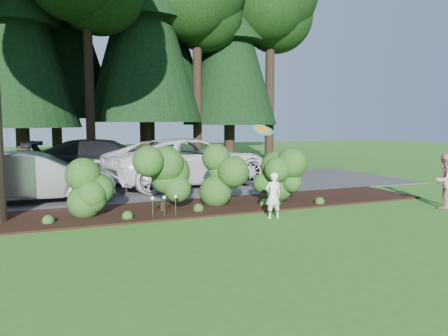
# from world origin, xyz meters

# --- Properties ---
(ground) EXTENTS (80.00, 80.00, 0.00)m
(ground) POSITION_xyz_m (0.00, 0.00, 0.00)
(ground) COLOR #33651C
(ground) RESTS_ON ground
(mulch_bed) EXTENTS (16.00, 2.50, 0.05)m
(mulch_bed) POSITION_xyz_m (0.00, 3.25, 0.03)
(mulch_bed) COLOR black
(mulch_bed) RESTS_ON ground
(driveway) EXTENTS (22.00, 6.00, 0.03)m
(driveway) POSITION_xyz_m (0.00, 7.50, 0.01)
(driveway) COLOR #38383A
(driveway) RESTS_ON ground
(shrub_row) EXTENTS (6.53, 1.60, 1.61)m
(shrub_row) POSITION_xyz_m (0.77, 3.14, 0.81)
(shrub_row) COLOR #244716
(shrub_row) RESTS_ON ground
(lily_cluster) EXTENTS (0.69, 0.09, 0.57)m
(lily_cluster) POSITION_xyz_m (-0.30, 2.40, 0.50)
(lily_cluster) COLOR #244716
(lily_cluster) RESTS_ON ground
(car_silver_wagon) EXTENTS (4.74, 1.90, 1.53)m
(car_silver_wagon) POSITION_xyz_m (-3.41, 5.85, 0.80)
(car_silver_wagon) COLOR #B6B6BB
(car_silver_wagon) RESTS_ON driveway
(car_white_suv) EXTENTS (6.93, 4.11, 1.81)m
(car_white_suv) POSITION_xyz_m (2.11, 7.57, 0.93)
(car_white_suv) COLOR silver
(car_white_suv) RESTS_ON driveway
(car_dark_suv) EXTENTS (6.30, 3.51, 1.73)m
(car_dark_suv) POSITION_xyz_m (-0.78, 9.48, 0.89)
(car_dark_suv) COLOR black
(car_dark_suv) RESTS_ON driveway
(child) EXTENTS (0.45, 0.32, 1.17)m
(child) POSITION_xyz_m (2.24, 1.28, 0.59)
(child) COLOR white
(child) RESTS_ON ground
(adult) EXTENTS (0.81, 0.66, 1.56)m
(adult) POSITION_xyz_m (7.32, 0.56, 0.78)
(adult) COLOR red
(adult) RESTS_ON ground
(frisbee) EXTENTS (0.58, 0.52, 0.30)m
(frisbee) POSITION_xyz_m (2.00, 1.44, 2.24)
(frisbee) COLOR #167E74
(frisbee) RESTS_ON ground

